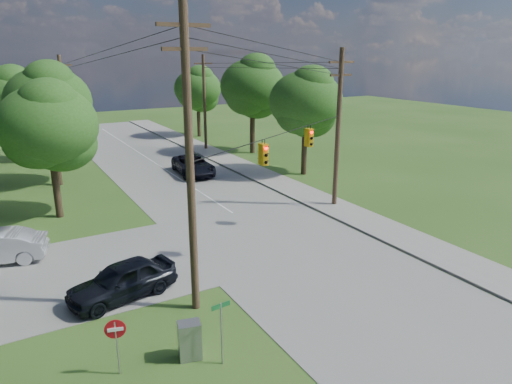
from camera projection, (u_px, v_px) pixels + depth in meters
ground at (293, 285)px, 20.88m from camera, size 140.00×140.00×0.00m
main_road at (272, 239)px, 25.98m from camera, size 10.00×100.00×0.03m
sidewalk_east at (361, 218)px, 29.15m from camera, size 2.60×100.00×0.12m
pole_sw at (190, 162)px, 17.21m from camera, size 2.00×0.32×12.00m
pole_ne at (338, 127)px, 30.15m from camera, size 2.00×0.32×10.50m
pole_north_e at (205, 102)px, 48.50m from camera, size 2.00×0.32×10.00m
pole_north_w at (65, 110)px, 41.90m from camera, size 2.00×0.32×10.00m
power_lines at (212, 70)px, 28.49m from camera, size 13.93×29.62×4.93m
traffic_signals at (288, 145)px, 24.16m from camera, size 4.91×3.27×1.05m
tree_w_near at (48, 125)px, 27.80m from camera, size 6.00×6.00×8.40m
tree_w_mid at (49, 102)px, 34.72m from camera, size 6.40×6.40×9.22m
tree_w_far at (13, 97)px, 42.16m from camera, size 6.00×6.00×8.73m
tree_e_near at (306, 102)px, 38.03m from camera, size 6.20×6.20×8.81m
tree_e_mid at (252, 86)px, 46.37m from camera, size 6.60×6.60×9.64m
tree_e_far at (198, 89)px, 56.14m from camera, size 5.80×5.80×8.32m
car_cross_dark at (122, 280)px, 19.55m from camera, size 4.99×2.86×1.60m
car_main_north at (193, 165)px, 39.52m from camera, size 3.21×6.02×1.61m
control_cabinet at (190, 340)px, 15.69m from camera, size 0.87×0.71×1.38m
do_not_enter_sign at (116, 334)px, 14.63m from camera, size 0.67×0.22×2.05m
street_name_sign at (221, 325)px, 15.14m from camera, size 0.70×0.11×2.33m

